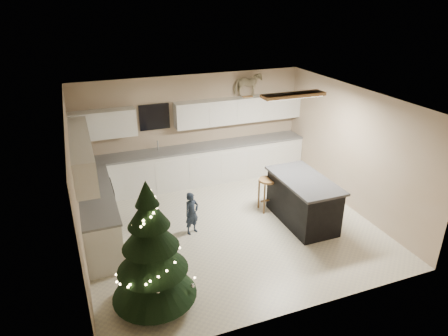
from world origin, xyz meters
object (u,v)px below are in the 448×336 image
(island, at_px, (303,200))
(toddler, at_px, (192,213))
(christmas_tree, at_px, (152,257))
(rocking_horse, at_px, (248,85))
(bar_stool, at_px, (268,187))

(island, bearing_deg, toddler, 170.24)
(christmas_tree, xyz_separation_m, rocking_horse, (3.21, 3.92, 1.45))
(rocking_horse, bearing_deg, toddler, 143.63)
(christmas_tree, distance_m, rocking_horse, 5.28)
(toddler, bearing_deg, rocking_horse, 24.04)
(bar_stool, bearing_deg, christmas_tree, -145.26)
(bar_stool, bearing_deg, island, -56.18)
(island, xyz_separation_m, christmas_tree, (-3.30, -1.30, 0.37))
(christmas_tree, relative_size, rocking_horse, 3.01)
(bar_stool, xyz_separation_m, toddler, (-1.76, -0.29, -0.12))
(christmas_tree, bearing_deg, rocking_horse, 50.69)
(bar_stool, distance_m, toddler, 1.79)
(christmas_tree, height_order, rocking_horse, rocking_horse)
(christmas_tree, bearing_deg, island, 21.55)
(island, distance_m, rocking_horse, 3.19)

